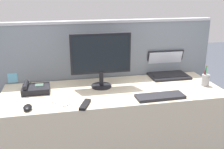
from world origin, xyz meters
The scene contains 10 objects.
desk centered at (0.00, 0.00, 0.37)m, with size 1.81×0.66×0.75m, color beige.
cubicle_divider centered at (0.00, 0.37, 0.64)m, with size 2.07×0.08×1.28m.
desktop_monitor centered at (-0.08, 0.10, 1.01)m, with size 0.51×0.17×0.46m.
laptop centered at (0.59, 0.28, 0.80)m, with size 0.36×0.28×0.23m.
desk_phone centered at (-0.63, 0.09, 0.78)m, with size 0.22×0.18×0.08m.
keyboard_main centered at (0.32, -0.23, 0.76)m, with size 0.38×0.13×0.02m, color #232328.
computer_mouse_right_hand centered at (-0.66, -0.24, 0.76)m, with size 0.06×0.10×0.03m, color black.
pen_cup centered at (0.80, -0.06, 0.80)m, with size 0.07×0.07×0.19m.
cell_phone_white_slab centered at (-0.44, -0.18, 0.75)m, with size 0.06×0.15×0.01m, color silver.
tv_remote centered at (-0.26, -0.26, 0.76)m, with size 0.04×0.17×0.02m, color black.
Camera 1 is at (-0.43, -2.00, 1.56)m, focal length 42.35 mm.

